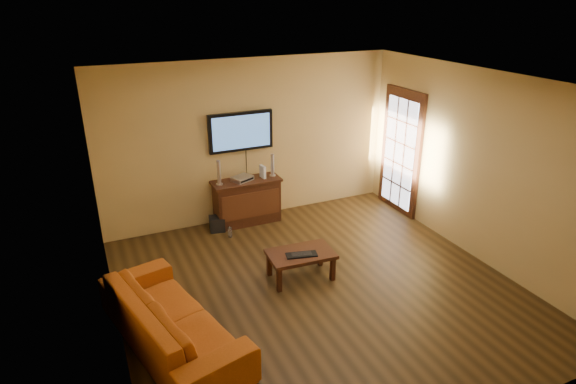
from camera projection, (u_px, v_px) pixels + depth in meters
ground_plane at (319, 288)px, 6.38m from camera, size 5.00×5.00×0.00m
room_walls at (300, 154)px, 6.25m from camera, size 5.00×5.00×5.00m
french_door at (401, 153)px, 8.33m from camera, size 0.07×1.02×2.22m
media_console at (247, 201)px, 8.07m from camera, size 1.14×0.44×0.76m
television at (241, 132)px, 7.77m from camera, size 1.08×0.08×0.64m
coffee_table at (301, 256)px, 6.50m from camera, size 0.92×0.59×0.39m
sofa at (171, 311)px, 5.23m from camera, size 1.16×2.29×0.86m
speaker_left at (219, 174)px, 7.67m from camera, size 0.11×0.11×0.40m
speaker_right at (272, 166)px, 8.05m from camera, size 0.10×0.10×0.38m
av_receiver at (242, 178)px, 7.90m from camera, size 0.39×0.34×0.07m
game_console at (263, 172)px, 7.99m from camera, size 0.06×0.16×0.21m
subwoofer at (217, 224)px, 7.89m from camera, size 0.28×0.28×0.24m
bottle at (230, 232)px, 7.68m from camera, size 0.06×0.06×0.19m
keyboard at (302, 255)px, 6.40m from camera, size 0.44×0.25×0.02m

